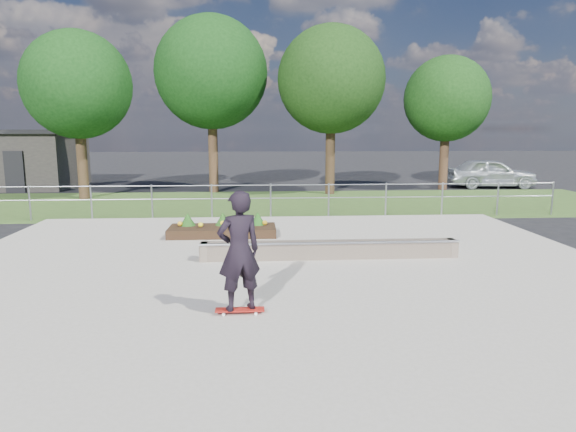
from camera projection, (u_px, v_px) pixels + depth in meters
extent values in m
plane|color=black|center=(283.00, 283.00, 10.25)|extent=(120.00, 120.00, 0.00)
cube|color=#325020|center=(268.00, 203.00, 21.07)|extent=(30.00, 8.00, 0.02)
cube|color=#A19B8E|center=(283.00, 281.00, 10.25)|extent=(15.00, 15.00, 0.06)
cylinder|color=#9A9DA3|center=(30.00, 203.00, 17.01)|extent=(0.06, 0.06, 1.20)
cylinder|color=#92949A|center=(91.00, 203.00, 17.14)|extent=(0.06, 0.06, 1.20)
cylinder|color=gray|center=(152.00, 202.00, 17.27)|extent=(0.06, 0.06, 1.20)
cylinder|color=gray|center=(212.00, 202.00, 17.40)|extent=(0.06, 0.06, 1.20)
cylinder|color=gray|center=(271.00, 201.00, 17.53)|extent=(0.06, 0.06, 1.20)
cylinder|color=gray|center=(329.00, 201.00, 17.66)|extent=(0.06, 0.06, 1.20)
cylinder|color=gray|center=(386.00, 200.00, 17.79)|extent=(0.06, 0.06, 1.20)
cylinder|color=#97999F|center=(442.00, 199.00, 17.92)|extent=(0.06, 0.06, 1.20)
cylinder|color=#999BA1|center=(498.00, 199.00, 18.05)|extent=(0.06, 0.06, 1.20)
cylinder|color=gray|center=(552.00, 198.00, 18.18)|extent=(0.06, 0.06, 1.20)
cylinder|color=#94969C|center=(271.00, 185.00, 17.44)|extent=(20.00, 0.04, 0.04)
cylinder|color=#9A9CA2|center=(271.00, 198.00, 17.51)|extent=(20.00, 0.04, 0.04)
cube|color=black|center=(14.00, 172.00, 24.50)|extent=(0.90, 0.10, 2.00)
cylinder|color=#332114|center=(83.00, 166.00, 22.27)|extent=(0.44, 0.44, 2.93)
sphere|color=black|center=(77.00, 85.00, 21.70)|extent=(4.55, 4.55, 4.55)
cylinder|color=#372216|center=(213.00, 157.00, 24.56)|extent=(0.44, 0.44, 3.38)
sphere|color=black|center=(211.00, 73.00, 23.90)|extent=(5.25, 5.25, 5.25)
cylinder|color=black|center=(330.00, 161.00, 23.95)|extent=(0.44, 0.44, 3.15)
sphere|color=black|center=(331.00, 80.00, 23.33)|extent=(4.90, 4.90, 4.90)
cylinder|color=#352015|center=(444.00, 163.00, 25.86)|extent=(0.44, 0.44, 2.70)
sphere|color=black|center=(447.00, 99.00, 25.33)|extent=(4.20, 4.20, 4.20)
cube|color=brown|center=(330.00, 250.00, 11.94)|extent=(6.00, 0.40, 0.40)
cylinder|color=gray|center=(331.00, 243.00, 11.71)|extent=(6.00, 0.06, 0.06)
cube|color=#665A4B|center=(204.00, 252.00, 11.75)|extent=(0.15, 0.42, 0.40)
cube|color=brown|center=(451.00, 248.00, 12.13)|extent=(0.15, 0.42, 0.40)
cube|color=black|center=(223.00, 231.00, 14.51)|extent=(3.00, 1.20, 0.25)
sphere|color=yellow|center=(180.00, 224.00, 14.50)|extent=(0.14, 0.14, 0.14)
sphere|color=yellow|center=(201.00, 225.00, 14.34)|extent=(0.14, 0.14, 0.14)
sphere|color=yellow|center=(223.00, 223.00, 14.58)|extent=(0.14, 0.14, 0.14)
sphere|color=gold|center=(244.00, 224.00, 14.42)|extent=(0.14, 0.14, 0.14)
sphere|color=gold|center=(265.00, 223.00, 14.66)|extent=(0.14, 0.14, 0.14)
cone|color=#184313|center=(188.00, 219.00, 14.64)|extent=(0.44, 0.44, 0.36)
cone|color=#1A4413|center=(223.00, 219.00, 14.71)|extent=(0.44, 0.44, 0.36)
cone|color=#174814|center=(258.00, 218.00, 14.77)|extent=(0.44, 0.44, 0.36)
cylinder|color=silver|center=(224.00, 315.00, 8.26)|extent=(0.05, 0.03, 0.05)
cylinder|color=white|center=(224.00, 311.00, 8.44)|extent=(0.05, 0.03, 0.05)
cylinder|color=white|center=(256.00, 314.00, 8.29)|extent=(0.05, 0.03, 0.05)
cylinder|color=silver|center=(256.00, 310.00, 8.47)|extent=(0.05, 0.03, 0.05)
cylinder|color=gray|center=(224.00, 311.00, 8.34)|extent=(0.02, 0.18, 0.02)
cylinder|color=#959499|center=(256.00, 310.00, 8.38)|extent=(0.02, 0.18, 0.02)
cube|color=#A61B14|center=(240.00, 310.00, 8.36)|extent=(0.80, 0.21, 0.02)
imported|color=black|center=(239.00, 251.00, 8.19)|extent=(0.82, 0.67, 1.95)
imported|color=#B1B7BB|center=(490.00, 173.00, 26.68)|extent=(4.62, 2.12, 1.54)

